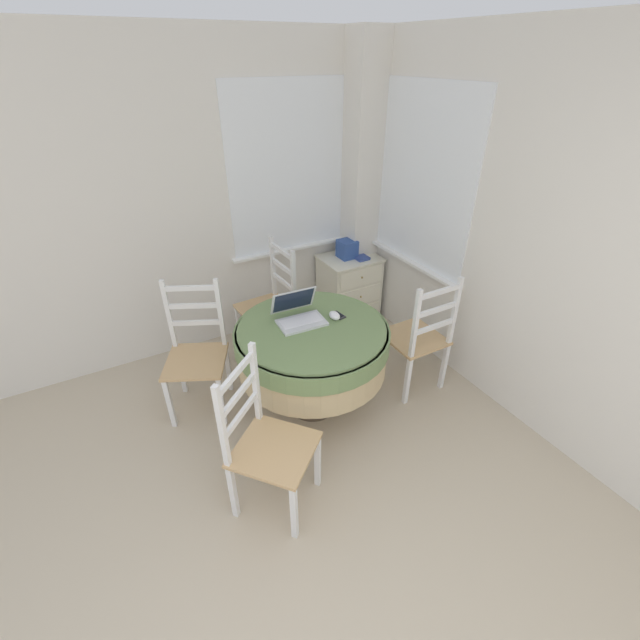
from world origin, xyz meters
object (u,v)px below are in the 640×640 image
at_px(laptop, 299,315).
at_px(book_on_cabinet, 359,256).
at_px(dining_chair_near_back_window, 270,305).
at_px(storage_box, 347,249).
at_px(corner_cabinet, 349,287).
at_px(round_dining_table, 312,345).
at_px(dining_chair_camera_near, 266,444).
at_px(dining_chair_near_right_window, 418,338).
at_px(cell_phone, 338,315).
at_px(dining_chair_left_flank, 197,354).
at_px(computer_mouse, 335,316).

relative_size(laptop, book_on_cabinet, 1.57).
bearing_deg(dining_chair_near_back_window, storage_box, 12.38).
bearing_deg(corner_cabinet, book_on_cabinet, -23.21).
distance_m(round_dining_table, dining_chair_camera_near, 0.85).
bearing_deg(dining_chair_near_right_window, corner_cabinet, 83.21).
xyz_separation_m(cell_phone, dining_chair_left_flank, (-0.96, 0.42, -0.27)).
relative_size(round_dining_table, dining_chair_camera_near, 1.08).
bearing_deg(cell_phone, storage_box, 54.61).
height_order(dining_chair_camera_near, dining_chair_left_flank, same).
distance_m(laptop, dining_chair_near_back_window, 0.80).
xyz_separation_m(computer_mouse, dining_chair_camera_near, (-0.81, -0.60, -0.29)).
bearing_deg(dining_chair_near_right_window, round_dining_table, 167.56).
relative_size(storage_box, book_on_cabinet, 0.78).
height_order(laptop, dining_chair_left_flank, dining_chair_left_flank).
distance_m(laptop, corner_cabinet, 1.44).
height_order(dining_chair_near_back_window, dining_chair_near_right_window, same).
bearing_deg(laptop, dining_chair_camera_near, -129.14).
height_order(round_dining_table, dining_chair_near_right_window, dining_chair_near_right_window).
relative_size(cell_phone, dining_chair_left_flank, 0.12).
height_order(dining_chair_left_flank, storage_box, dining_chair_left_flank).
distance_m(computer_mouse, dining_chair_left_flank, 1.06).
bearing_deg(dining_chair_near_right_window, dining_chair_near_back_window, 127.51).
distance_m(dining_chair_camera_near, corner_cabinet, 2.28).
relative_size(dining_chair_camera_near, dining_chair_left_flank, 1.00).
height_order(dining_chair_near_back_window, book_on_cabinet, dining_chair_near_back_window).
distance_m(round_dining_table, laptop, 0.24).
distance_m(round_dining_table, cell_phone, 0.29).
bearing_deg(corner_cabinet, round_dining_table, -133.66).
bearing_deg(dining_chair_near_right_window, computer_mouse, 162.78).
bearing_deg(dining_chair_left_flank, storage_box, 19.62).
distance_m(dining_chair_near_back_window, dining_chair_left_flank, 0.86).
bearing_deg(storage_box, dining_chair_camera_near, -133.85).
bearing_deg(dining_chair_camera_near, computer_mouse, 36.60).
distance_m(computer_mouse, cell_phone, 0.05).
bearing_deg(laptop, dining_chair_near_right_window, -19.34).
bearing_deg(dining_chair_near_back_window, dining_chair_left_flank, -152.48).
distance_m(storage_box, book_on_cabinet, 0.14).
bearing_deg(storage_box, cell_phone, -125.39).
bearing_deg(computer_mouse, dining_chair_camera_near, -143.40).
bearing_deg(dining_chair_camera_near, corner_cabinet, 45.32).
height_order(laptop, storage_box, laptop).
xyz_separation_m(corner_cabinet, storage_box, (-0.02, 0.02, 0.41)).
distance_m(dining_chair_near_back_window, corner_cabinet, 0.97).
xyz_separation_m(round_dining_table, corner_cabinet, (0.99, 1.03, -0.26)).
xyz_separation_m(laptop, corner_cabinet, (1.02, 0.91, -0.46)).
bearing_deg(dining_chair_near_back_window, round_dining_table, -92.83).
distance_m(laptop, dining_chair_camera_near, 0.96).
bearing_deg(dining_chair_camera_near, book_on_cabinet, 43.32).
bearing_deg(corner_cabinet, dining_chair_near_back_window, -169.29).
relative_size(dining_chair_near_right_window, dining_chair_left_flank, 1.00).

